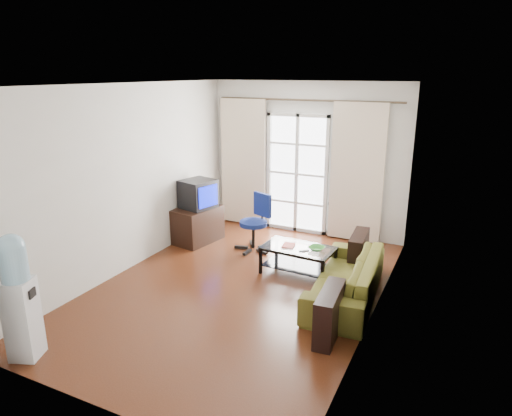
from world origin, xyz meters
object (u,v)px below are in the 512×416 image
Objects in this scene: task_chair at (255,234)px; sofa at (346,278)px; tv_stand at (197,224)px; crt_tv at (197,194)px; coffee_table at (298,257)px; water_cooler at (19,295)px.

sofa is at bearing -8.15° from task_chair.
tv_stand is 0.55m from crt_tv.
water_cooler is (-1.81, -3.13, 0.44)m from coffee_table.
coffee_table is 2.20m from crt_tv.
sofa is 3.02m from tv_stand.
water_cooler is at bearing -71.78° from crt_tv.
tv_stand is 3.66m from water_cooler.
task_chair reaches higher than tv_stand.
sofa is 3.15× the size of crt_tv.
task_chair is at bearing 149.34° from coffee_table.
coffee_table is at bearing -0.29° from crt_tv.
water_cooler reaches higher than tv_stand.
task_chair is (-1.80, 1.01, -0.00)m from sofa.
sofa is at bearing -4.11° from crt_tv.
crt_tv is at bearing -112.82° from sofa.
coffee_table is 1.12× the size of task_chair.
crt_tv reaches higher than coffee_table.
water_cooler reaches higher than coffee_table.
coffee_table is 3.64m from water_cooler.
water_cooler reaches higher than sofa.
task_chair is 3.82m from water_cooler.
task_chair is 0.69× the size of water_cooler.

